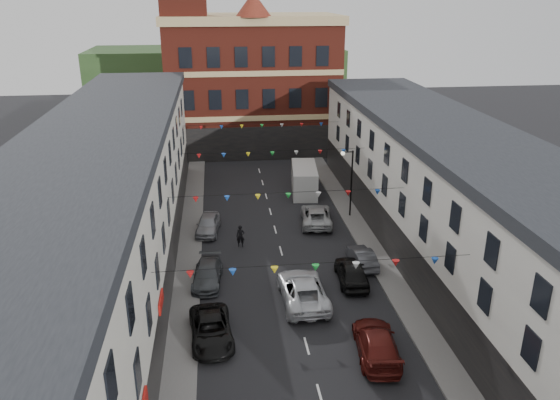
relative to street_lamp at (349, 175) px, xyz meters
name	(u,v)px	position (x,y,z in m)	size (l,w,h in m)	color
ground	(296,307)	(-6.55, -14.00, -3.90)	(160.00, 160.00, 0.00)	black
pavement_left	(186,296)	(-13.45, -12.00, -3.83)	(1.80, 64.00, 0.15)	#605E5B
pavement_right	(393,284)	(0.35, -12.00, -3.83)	(1.80, 64.00, 0.15)	#605E5B
terrace_left	(95,232)	(-18.33, -13.00, 1.44)	(8.40, 56.00, 10.70)	beige
terrace_right	(478,221)	(5.23, -13.00, 0.95)	(8.40, 56.00, 9.70)	silver
civic_building	(252,82)	(-6.55, 23.95, 4.23)	(20.60, 13.30, 18.50)	maroon
clock_tower	(185,26)	(-14.05, 21.00, 11.03)	(5.60, 5.60, 30.00)	maroon
distant_hill	(218,80)	(-10.55, 48.00, 1.10)	(40.00, 14.00, 10.00)	#2D4E24
street_lamp	(349,175)	(0.00, 0.00, 0.00)	(1.10, 0.36, 6.00)	black
car_left_c	(211,330)	(-11.80, -16.82, -3.21)	(2.30, 4.99, 1.39)	black
car_left_d	(207,274)	(-12.05, -10.24, -3.24)	(1.85, 4.56, 1.32)	#45494D
car_left_e	(208,224)	(-12.05, -1.89, -3.17)	(1.73, 4.30, 1.46)	gray
car_right_c	(377,343)	(-2.95, -19.23, -3.14)	(2.13, 5.25, 1.52)	#521410
car_right_d	(352,272)	(-2.38, -11.30, -3.12)	(1.85, 4.60, 1.57)	black
car_right_e	(362,257)	(-1.05, -8.99, -3.26)	(1.37, 3.94, 1.30)	#4C4E54
car_right_f	(316,215)	(-2.95, -1.12, -3.16)	(2.47, 5.35, 1.49)	#ABAEB0
moving_car	(303,290)	(-6.03, -13.32, -3.08)	(2.74, 5.95, 1.65)	silver
white_van	(304,180)	(-2.75, 6.60, -2.58)	(2.30, 5.98, 2.64)	beige
pedestrian	(240,236)	(-9.55, -4.88, -3.03)	(0.64, 0.42, 1.76)	black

